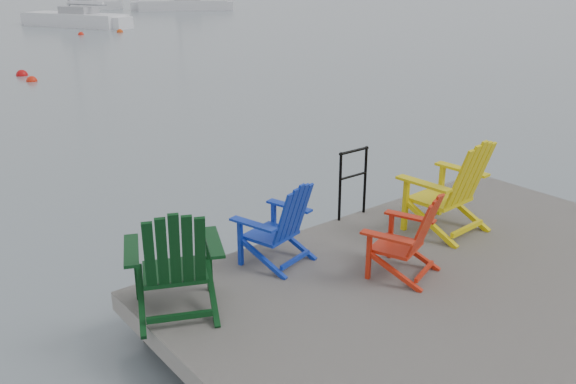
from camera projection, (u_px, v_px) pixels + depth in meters
ground at (501, 342)px, 6.12m from camera, size 400.00×400.00×0.00m
dock at (505, 312)px, 6.00m from camera, size 6.00×5.00×1.40m
handrail at (353, 177)px, 7.71m from camera, size 0.48×0.04×0.90m
chair_green at (174, 260)px, 5.49m from camera, size 1.07×1.03×1.10m
chair_blue at (280, 223)px, 6.50m from camera, size 0.87×0.82×0.93m
chair_red at (408, 234)px, 6.24m from camera, size 0.87×0.83×0.91m
chair_yellow at (452, 185)px, 7.25m from camera, size 0.98×0.91×1.17m
sailboat_near at (76, 21)px, 38.12m from camera, size 4.71×7.28×10.06m
sailboat_mid at (97, 2)px, 57.93m from camera, size 4.68×10.59×13.93m
sailboat_far at (184, 6)px, 52.53m from camera, size 7.48×5.25×10.42m
buoy_a at (32, 81)px, 19.97m from camera, size 0.35×0.35×0.35m
buoy_b at (22, 76)px, 21.02m from camera, size 0.40×0.40×0.40m
buoy_c at (81, 35)px, 33.58m from camera, size 0.32×0.32×0.32m
buoy_d at (120, 32)px, 34.85m from camera, size 0.37×0.37×0.37m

